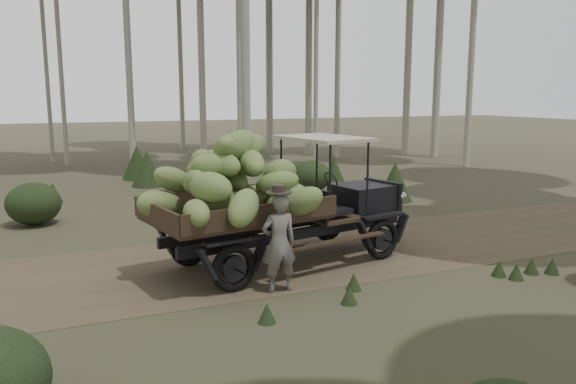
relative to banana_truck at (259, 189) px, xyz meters
name	(u,v)px	position (x,y,z in m)	size (l,w,h in m)	color
ground	(237,264)	(-0.30, 0.52, -1.55)	(120.00, 120.00, 0.00)	#473D2B
dirt_track	(237,263)	(-0.30, 0.52, -1.55)	(70.00, 4.00, 0.01)	brown
banana_truck	(259,189)	(0.00, 0.00, 0.00)	(5.75, 3.16, 2.73)	black
farmer	(279,242)	(-0.12, -1.25, -0.69)	(0.61, 0.44, 1.81)	#605C58
undergrowth	(201,242)	(-1.05, 0.32, -0.99)	(22.73, 23.86, 1.40)	#233319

